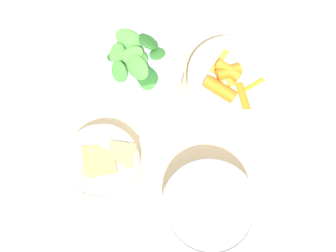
# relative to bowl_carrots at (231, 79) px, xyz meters

# --- Properties ---
(ground_plane) EXTENTS (10.00, 10.00, 0.00)m
(ground_plane) POSITION_rel_bowl_carrots_xyz_m (0.00, -0.06, -0.79)
(ground_plane) COLOR brown
(dining_table) EXTENTS (1.27, 1.08, 0.76)m
(dining_table) POSITION_rel_bowl_carrots_xyz_m (0.00, -0.06, -0.12)
(dining_table) COLOR beige
(dining_table) RESTS_ON ground_plane
(bowl_carrots) EXTENTS (0.16, 0.16, 0.07)m
(bowl_carrots) POSITION_rel_bowl_carrots_xyz_m (0.00, 0.00, 0.00)
(bowl_carrots) COLOR silver
(bowl_carrots) RESTS_ON dining_table
(bowl_greens) EXTENTS (0.19, 0.19, 0.09)m
(bowl_greens) POSITION_rel_bowl_carrots_xyz_m (0.01, -0.18, 0.01)
(bowl_greens) COLOR silver
(bowl_greens) RESTS_ON dining_table
(bowl_beans_hotdog) EXTENTS (0.15, 0.15, 0.07)m
(bowl_beans_hotdog) POSITION_rel_bowl_carrots_xyz_m (0.24, -0.00, 0.00)
(bowl_beans_hotdog) COLOR silver
(bowl_beans_hotdog) RESTS_ON dining_table
(bowl_cookies) EXTENTS (0.13, 0.13, 0.06)m
(bowl_cookies) POSITION_rel_bowl_carrots_xyz_m (0.20, -0.19, -0.01)
(bowl_cookies) COLOR silver
(bowl_cookies) RESTS_ON dining_table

